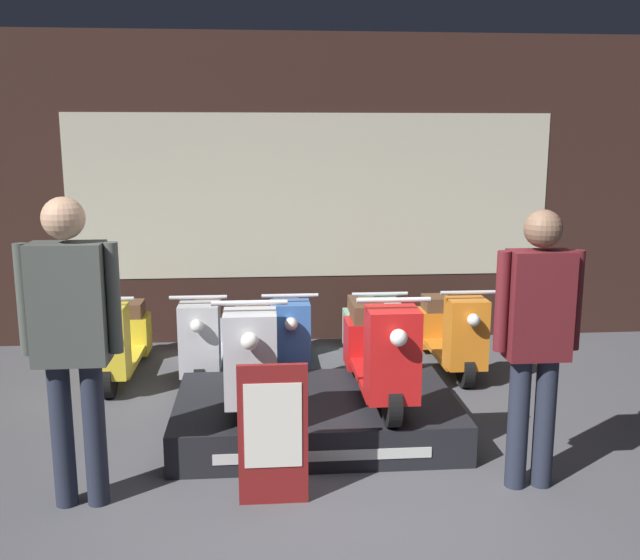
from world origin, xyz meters
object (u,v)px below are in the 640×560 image
(scooter_backrow_2, at_px, (288,337))
(price_sign_board, at_px, (273,434))
(scooter_backrow_4, at_px, (450,333))
(person_left_browsing, at_px, (71,328))
(scooter_backrow_0, at_px, (120,340))
(person_right_browsing, at_px, (537,330))
(scooter_backrow_3, at_px, (370,335))
(scooter_display_left, at_px, (252,355))
(scooter_backrow_1, at_px, (205,338))
(scooter_display_right, at_px, (379,352))

(scooter_backrow_2, relative_size, price_sign_board, 1.75)
(scooter_backrow_4, relative_size, person_left_browsing, 0.83)
(scooter_backrow_0, height_order, person_right_browsing, person_right_browsing)
(scooter_backrow_3, bearing_deg, price_sign_board, -111.33)
(scooter_display_left, height_order, scooter_backrow_1, scooter_display_left)
(scooter_backrow_4, height_order, price_sign_board, price_sign_board)
(scooter_backrow_3, xyz_separation_m, person_right_browsing, (0.65, -2.34, 0.67))
(scooter_display_right, height_order, person_right_browsing, person_right_browsing)
(scooter_backrow_1, height_order, scooter_backrow_3, same)
(person_right_browsing, height_order, price_sign_board, person_right_browsing)
(scooter_display_right, bearing_deg, scooter_backrow_3, 83.73)
(scooter_backrow_3, relative_size, person_left_browsing, 0.83)
(scooter_display_left, bearing_deg, scooter_backrow_0, 129.66)
(scooter_display_right, distance_m, person_right_browsing, 1.25)
(scooter_display_left, bearing_deg, scooter_display_right, 0.00)
(scooter_backrow_0, height_order, scooter_backrow_3, same)
(scooter_backrow_3, height_order, price_sign_board, price_sign_board)
(scooter_backrow_0, distance_m, person_left_browsing, 2.46)
(scooter_display_left, height_order, scooter_backrow_3, scooter_display_left)
(scooter_backrow_1, bearing_deg, scooter_backrow_4, 0.00)
(scooter_display_right, height_order, scooter_backrow_1, scooter_display_right)
(scooter_display_right, xyz_separation_m, scooter_backrow_4, (0.93, 1.47, -0.29))
(scooter_backrow_1, relative_size, scooter_backrow_4, 1.00)
(scooter_display_left, xyz_separation_m, scooter_backrow_2, (0.31, 1.47, -0.29))
(scooter_backrow_2, distance_m, person_right_browsing, 2.81)
(scooter_display_right, xyz_separation_m, scooter_backrow_1, (-1.37, 1.47, -0.29))
(scooter_backrow_4, bearing_deg, person_right_browsing, -92.73)
(scooter_display_right, distance_m, person_left_browsing, 2.16)
(scooter_backrow_0, distance_m, price_sign_board, 2.78)
(scooter_backrow_4, xyz_separation_m, person_left_browsing, (-2.85, -2.34, 0.75))
(scooter_display_left, relative_size, price_sign_board, 1.75)
(scooter_backrow_2, relative_size, person_right_browsing, 0.87)
(scooter_backrow_2, height_order, person_left_browsing, person_left_browsing)
(scooter_backrow_4, bearing_deg, scooter_backrow_1, 180.00)
(scooter_backrow_1, xyz_separation_m, person_right_browsing, (2.18, -2.34, 0.67))
(scooter_display_left, xyz_separation_m, scooter_backrow_3, (1.08, 1.47, -0.29))
(scooter_backrow_4, xyz_separation_m, price_sign_board, (-1.71, -2.42, 0.10))
(person_right_browsing, xyz_separation_m, price_sign_board, (-1.60, -0.09, -0.57))
(scooter_backrow_1, relative_size, person_right_browsing, 0.87)
(scooter_backrow_1, relative_size, person_left_browsing, 0.83)
(scooter_display_right, xyz_separation_m, scooter_backrow_3, (0.16, 1.47, -0.29))
(price_sign_board, bearing_deg, scooter_backrow_0, 119.05)
(scooter_backrow_1, height_order, scooter_backrow_4, same)
(scooter_backrow_3, distance_m, person_right_browsing, 2.52)
(scooter_display_left, relative_size, scooter_backrow_4, 1.00)
(scooter_display_right, bearing_deg, scooter_backrow_0, 145.47)
(scooter_backrow_2, bearing_deg, scooter_backrow_3, 0.00)
(scooter_backrow_0, relative_size, scooter_backrow_1, 1.00)
(scooter_display_left, height_order, person_left_browsing, person_left_browsing)
(price_sign_board, bearing_deg, scooter_backrow_1, 103.50)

